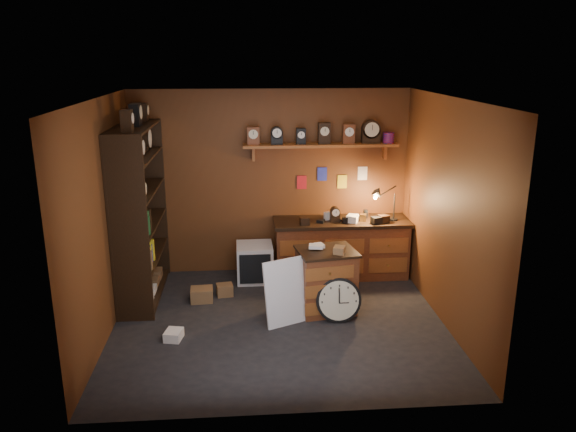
{
  "coord_description": "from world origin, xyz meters",
  "views": [
    {
      "loc": [
        -0.38,
        -6.21,
        3.18
      ],
      "look_at": [
        0.14,
        0.35,
        1.26
      ],
      "focal_mm": 35.0,
      "sensor_mm": 36.0,
      "label": 1
    }
  ],
  "objects_px": {
    "low_cabinet": "(326,278)",
    "workbench": "(341,245)",
    "big_round_clock": "(339,300)",
    "shelving_unit": "(137,206)"
  },
  "relations": [
    {
      "from": "workbench",
      "to": "shelving_unit",
      "type": "bearing_deg",
      "value": -169.97
    },
    {
      "from": "workbench",
      "to": "low_cabinet",
      "type": "height_order",
      "value": "workbench"
    },
    {
      "from": "workbench",
      "to": "low_cabinet",
      "type": "xyz_separation_m",
      "value": [
        -0.39,
        -1.16,
        -0.03
      ]
    },
    {
      "from": "low_cabinet",
      "to": "workbench",
      "type": "bearing_deg",
      "value": 62.45
    },
    {
      "from": "big_round_clock",
      "to": "low_cabinet",
      "type": "bearing_deg",
      "value": 110.0
    },
    {
      "from": "workbench",
      "to": "low_cabinet",
      "type": "bearing_deg",
      "value": -108.5
    },
    {
      "from": "workbench",
      "to": "big_round_clock",
      "type": "distance_m",
      "value": 1.5
    },
    {
      "from": "big_round_clock",
      "to": "shelving_unit",
      "type": "bearing_deg",
      "value": 158.93
    },
    {
      "from": "shelving_unit",
      "to": "low_cabinet",
      "type": "xyz_separation_m",
      "value": [
        2.41,
        -0.66,
        -0.81
      ]
    },
    {
      "from": "low_cabinet",
      "to": "big_round_clock",
      "type": "relative_size",
      "value": 1.62
    }
  ]
}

